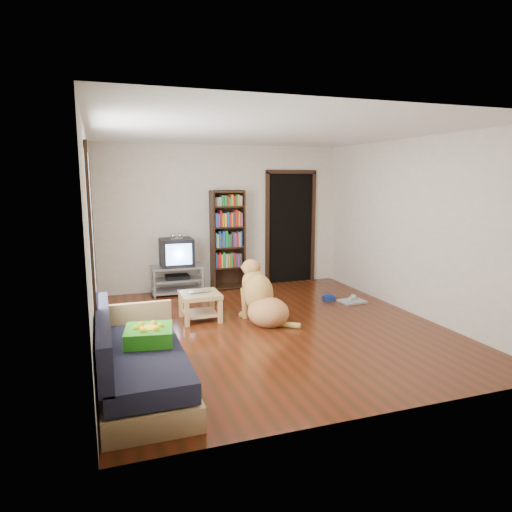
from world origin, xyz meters
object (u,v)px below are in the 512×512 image
object	(u,v)px
sofa	(138,366)
tv_stand	(177,279)
grey_rag	(352,301)
green_cushion	(149,335)
bookshelf	(228,235)
dog_bowl	(329,298)
laptop	(200,292)
crt_tv	(176,252)
coffee_table	(200,301)
dog	(262,299)

from	to	relation	value
sofa	tv_stand	bearing A→B (deg)	74.98
grey_rag	tv_stand	bearing A→B (deg)	149.98
green_cushion	grey_rag	size ratio (longest dim) A/B	1.13
bookshelf	dog_bowl	bearing A→B (deg)	-44.75
grey_rag	tv_stand	distance (m)	3.03
laptop	bookshelf	bearing A→B (deg)	57.76
tv_stand	crt_tv	bearing A→B (deg)	90.00
green_cushion	bookshelf	world-z (taller)	bookshelf
green_cushion	crt_tv	distance (m)	3.60
crt_tv	bookshelf	xyz separation A→B (m)	(0.95, 0.07, 0.26)
dog_bowl	tv_stand	distance (m)	2.65
dog_bowl	laptop	bearing A→B (deg)	-170.32
sofa	dog_bowl	bearing A→B (deg)	35.73
crt_tv	bookshelf	bearing A→B (deg)	4.32
sofa	coffee_table	world-z (taller)	sofa
dog	bookshelf	bearing A→B (deg)	87.51
tv_stand	coffee_table	xyz separation A→B (m)	(0.06, -1.62, 0.01)
tv_stand	dog	xyz separation A→B (m)	(0.86, -1.98, 0.06)
coffee_table	dog	xyz separation A→B (m)	(0.80, -0.36, 0.05)
green_cushion	sofa	size ratio (longest dim) A/B	0.25
laptop	dog_bowl	xyz separation A→B (m)	(2.26, 0.39, -0.37)
sofa	bookshelf	bearing A→B (deg)	62.68
tv_stand	grey_rag	bearing A→B (deg)	-30.02
green_cushion	bookshelf	size ratio (longest dim) A/B	0.25
sofa	crt_tv	bearing A→B (deg)	75.07
bookshelf	sofa	world-z (taller)	bookshelf
grey_rag	bookshelf	xyz separation A→B (m)	(-1.67, 1.61, 0.99)
crt_tv	dog	world-z (taller)	crt_tv
dog_bowl	bookshelf	bearing A→B (deg)	135.25
laptop	coffee_table	bearing A→B (deg)	84.95
dog_bowl	crt_tv	bearing A→B (deg)	151.01
dog_bowl	dog	world-z (taller)	dog
grey_rag	dog	bearing A→B (deg)	-165.02
coffee_table	tv_stand	bearing A→B (deg)	91.95
laptop	coffee_table	xyz separation A→B (m)	(0.00, 0.03, -0.13)
grey_rag	crt_tv	distance (m)	3.12
laptop	crt_tv	xyz separation A→B (m)	(-0.06, 1.67, 0.33)
tv_stand	sofa	size ratio (longest dim) A/B	0.50
green_cushion	sofa	xyz separation A→B (m)	(-0.12, -0.17, -0.23)
grey_rag	tv_stand	world-z (taller)	tv_stand
bookshelf	dog	size ratio (longest dim) A/B	1.79
laptop	tv_stand	xyz separation A→B (m)	(-0.06, 1.65, -0.14)
laptop	grey_rag	xyz separation A→B (m)	(2.56, 0.14, -0.40)
crt_tv	coffee_table	xyz separation A→B (m)	(0.06, -1.64, -0.46)
green_cushion	laptop	size ratio (longest dim) A/B	1.40
bookshelf	dog	bearing A→B (deg)	-92.49
green_cushion	crt_tv	bearing A→B (deg)	85.04
dog_bowl	crt_tv	world-z (taller)	crt_tv
green_cushion	coffee_table	distance (m)	2.07
laptop	sofa	bearing A→B (deg)	-122.49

